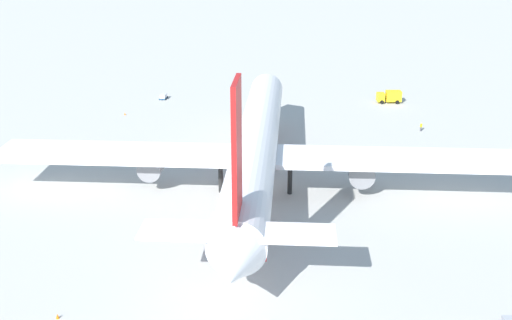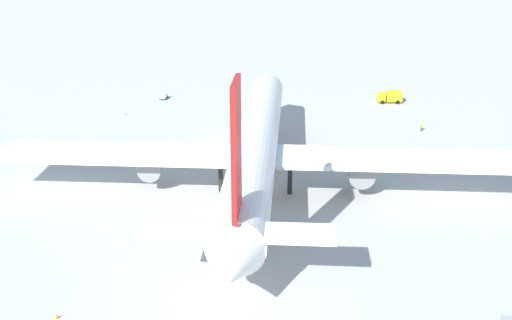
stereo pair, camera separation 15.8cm
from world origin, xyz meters
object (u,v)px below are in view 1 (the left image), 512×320
(baggage_cart_0, at_px, (163,96))
(ground_worker_1, at_px, (421,127))
(service_truck_2, at_px, (390,96))
(traffic_cone_1, at_px, (57,316))
(airliner, at_px, (256,147))
(ground_worker_4, at_px, (512,155))
(traffic_cone_0, at_px, (125,114))

(baggage_cart_0, xyz_separation_m, ground_worker_1, (-11.60, -58.23, 0.22))
(service_truck_2, distance_m, traffic_cone_1, 97.54)
(airliner, xyz_separation_m, baggage_cart_0, (46.48, 33.09, -5.97))
(airliner, relative_size, traffic_cone_1, 142.32)
(ground_worker_4, height_order, traffic_cone_0, ground_worker_4)
(airliner, bearing_deg, baggage_cart_0, 35.45)
(baggage_cart_0, bearing_deg, airliner, -144.55)
(ground_worker_4, bearing_deg, traffic_cone_1, 138.77)
(ground_worker_1, height_order, traffic_cone_1, ground_worker_1)
(airliner, distance_m, ground_worker_4, 45.87)
(airliner, xyz_separation_m, traffic_cone_0, (32.09, 36.26, -6.35))
(airliner, bearing_deg, traffic_cone_0, 48.49)
(service_truck_2, bearing_deg, ground_worker_4, -147.22)
(baggage_cart_0, distance_m, ground_worker_1, 59.37)
(service_truck_2, height_order, traffic_cone_0, service_truck_2)
(service_truck_2, relative_size, ground_worker_4, 3.34)
(traffic_cone_0, bearing_deg, baggage_cart_0, -12.42)
(traffic_cone_1, bearing_deg, ground_worker_1, -27.15)
(baggage_cart_0, bearing_deg, ground_worker_4, -108.70)
(service_truck_2, relative_size, baggage_cart_0, 1.79)
(airliner, relative_size, ground_worker_4, 44.96)
(airliner, relative_size, baggage_cart_0, 24.09)
(service_truck_2, height_order, ground_worker_1, service_truck_2)
(baggage_cart_0, height_order, traffic_cone_1, baggage_cart_0)
(airliner, height_order, ground_worker_4, airliner)
(ground_worker_1, height_order, traffic_cone_0, ground_worker_1)
(traffic_cone_1, bearing_deg, baggage_cart_0, 14.07)
(traffic_cone_0, height_order, traffic_cone_1, same)
(service_truck_2, height_order, traffic_cone_1, service_truck_2)
(airliner, distance_m, baggage_cart_0, 57.37)
(ground_worker_1, bearing_deg, airliner, 144.22)
(airliner, relative_size, traffic_cone_0, 142.32)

